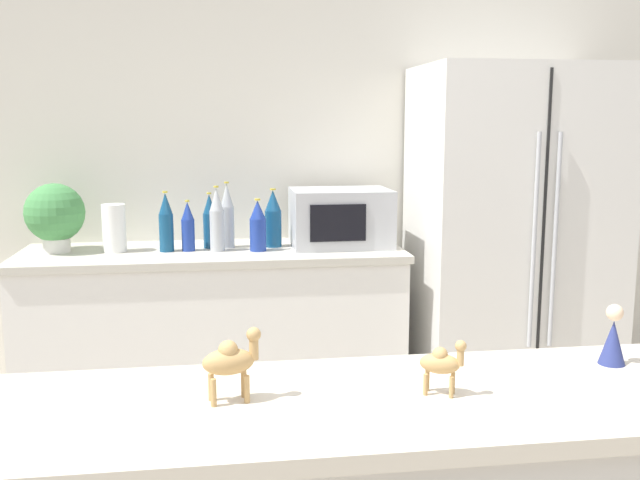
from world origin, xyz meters
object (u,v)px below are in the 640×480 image
(refrigerator, at_px, (512,247))
(paper_towel_roll, at_px, (114,228))
(back_bottle_3, at_px, (258,226))
(camel_figurine, at_px, (231,360))
(back_bottle_0, at_px, (217,220))
(camel_figurine_second, at_px, (442,362))
(back_bottle_6, at_px, (210,222))
(wise_man_figurine_crimson, at_px, (613,339))
(potted_plant, at_px, (55,214))
(back_bottle_4, at_px, (188,227))
(back_bottle_2, at_px, (273,219))
(microwave, at_px, (340,218))
(back_bottle_5, at_px, (166,223))
(back_bottle_1, at_px, (227,216))

(refrigerator, distance_m, paper_towel_roll, 1.95)
(back_bottle_3, relative_size, camel_figurine, 1.70)
(back_bottle_0, distance_m, camel_figurine_second, 2.10)
(paper_towel_roll, xyz_separation_m, camel_figurine, (0.50, -2.07, 0.04))
(refrigerator, bearing_deg, paper_towel_roll, 178.12)
(back_bottle_6, xyz_separation_m, wise_man_figurine_crimson, (0.91, -2.02, -0.00))
(potted_plant, xyz_separation_m, paper_towel_roll, (0.27, -0.03, -0.07))
(back_bottle_4, distance_m, camel_figurine_second, 2.15)
(potted_plant, distance_m, back_bottle_2, 1.02)
(back_bottle_6, bearing_deg, refrigerator, -4.16)
(microwave, bearing_deg, camel_figurine_second, -94.39)
(microwave, xyz_separation_m, back_bottle_6, (-0.64, 0.03, -0.01))
(paper_towel_roll, distance_m, camel_figurine, 2.13)
(refrigerator, distance_m, camel_figurine_second, 2.28)
(paper_towel_roll, relative_size, back_bottle_6, 0.83)
(back_bottle_0, distance_m, back_bottle_5, 0.24)
(back_bottle_1, xyz_separation_m, camel_figurine, (-0.03, -2.11, -0.00))
(back_bottle_2, xyz_separation_m, back_bottle_4, (-0.41, -0.06, -0.02))
(back_bottle_2, bearing_deg, camel_figurine_second, -85.49)
(back_bottle_0, height_order, camel_figurine, back_bottle_0)
(back_bottle_4, height_order, camel_figurine, back_bottle_4)
(potted_plant, height_order, back_bottle_5, potted_plant)
(camel_figurine_second, bearing_deg, back_bottle_1, 100.35)
(back_bottle_1, relative_size, camel_figurine_second, 2.77)
(refrigerator, bearing_deg, camel_figurine, -125.61)
(paper_towel_roll, relative_size, camel_figurine_second, 1.94)
(refrigerator, xyz_separation_m, camel_figurine, (-1.44, -2.01, 0.17))
(potted_plant, relative_size, wise_man_figurine_crimson, 2.34)
(back_bottle_3, bearing_deg, back_bottle_4, 171.80)
(back_bottle_6, bearing_deg, microwave, -2.90)
(microwave, xyz_separation_m, wise_man_figurine_crimson, (0.28, -1.99, -0.02))
(back_bottle_2, height_order, wise_man_figurine_crimson, back_bottle_2)
(back_bottle_0, relative_size, camel_figurine_second, 2.67)
(back_bottle_0, bearing_deg, back_bottle_5, 174.27)
(back_bottle_1, xyz_separation_m, back_bottle_3, (0.14, -0.11, -0.04))
(refrigerator, height_order, back_bottle_4, refrigerator)
(back_bottle_0, height_order, wise_man_figurine_crimson, back_bottle_0)
(back_bottle_0, height_order, back_bottle_5, back_bottle_0)
(paper_towel_roll, xyz_separation_m, back_bottle_2, (0.75, 0.03, 0.02))
(microwave, distance_m, camel_figurine, 2.16)
(back_bottle_4, bearing_deg, wise_man_figurine_crimson, -62.56)
(refrigerator, bearing_deg, back_bottle_6, 175.84)
(back_bottle_0, height_order, back_bottle_1, back_bottle_1)
(back_bottle_4, xyz_separation_m, wise_man_figurine_crimson, (1.01, -1.95, 0.01))
(back_bottle_3, distance_m, wise_man_figurine_crimson, 2.03)
(refrigerator, height_order, back_bottle_6, refrigerator)
(back_bottle_6, bearing_deg, back_bottle_2, -1.95)
(camel_figurine, height_order, wise_man_figurine_crimson, camel_figurine)
(back_bottle_6, bearing_deg, back_bottle_4, -146.06)
(potted_plant, xyz_separation_m, back_bottle_3, (0.94, -0.10, -0.06))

